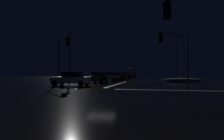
{
  "coord_description": "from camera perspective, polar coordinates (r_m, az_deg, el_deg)",
  "views": [
    {
      "loc": [
        4.95,
        -17.65,
        1.46
      ],
      "look_at": [
        -1.61,
        11.86,
        1.9
      ],
      "focal_mm": 32.39,
      "sensor_mm": 36.0,
      "label": 1
    }
  ],
  "objects": [
    {
      "name": "ground",
      "position": [
        18.4,
        -3.14,
        -5.54
      ],
      "size": [
        120.0,
        120.0,
        0.1
      ],
      "primitive_type": "cube",
      "color": "black"
    },
    {
      "name": "stop_line_north",
      "position": [
        26.42,
        1.72,
        -3.99
      ],
      "size": [
        0.35,
        14.15,
        0.01
      ],
      "color": "white",
      "rests_on": "ground"
    },
    {
      "name": "centre_line_ns",
      "position": [
        37.87,
        5.02,
        -3.03
      ],
      "size": [
        22.0,
        0.15,
        0.01
      ],
      "color": "yellow",
      "rests_on": "ground"
    },
    {
      "name": "crosswalk_bar_east",
      "position": [
        18.04,
        23.49,
        -5.4
      ],
      "size": [
        14.15,
        0.4,
        0.01
      ],
      "color": "white",
      "rests_on": "ground"
    },
    {
      "name": "snow_bank_left_curb",
      "position": [
        36.36,
        -10.15,
        -2.7
      ],
      "size": [
        11.34,
        1.5,
        0.53
      ],
      "color": "white",
      "rests_on": "ground"
    },
    {
      "name": "snow_bank_right_curb",
      "position": [
        35.73,
        19.15,
        -2.66
      ],
      "size": [
        6.44,
        1.5,
        0.58
      ],
      "color": "white",
      "rests_on": "ground"
    },
    {
      "name": "sedan_black",
      "position": [
        30.18,
        -3.97,
        -2.08
      ],
      "size": [
        2.02,
        4.33,
        1.57
      ],
      "color": "black",
      "rests_on": "ground"
    },
    {
      "name": "sedan_white",
      "position": [
        36.32,
        -0.62,
        -1.87
      ],
      "size": [
        2.02,
        4.33,
        1.57
      ],
      "color": "silver",
      "rests_on": "ground"
    },
    {
      "name": "sedan_red",
      "position": [
        42.39,
        1.4,
        -1.72
      ],
      "size": [
        2.02,
        4.33,
        1.57
      ],
      "color": "maroon",
      "rests_on": "ground"
    },
    {
      "name": "sedan_blue",
      "position": [
        47.82,
        2.17,
        -1.62
      ],
      "size": [
        2.02,
        4.33,
        1.57
      ],
      "color": "navy",
      "rests_on": "ground"
    },
    {
      "name": "sedan_orange",
      "position": [
        54.08,
        3.88,
        -1.52
      ],
      "size": [
        2.02,
        4.33,
        1.57
      ],
      "color": "#C66014",
      "rests_on": "ground"
    },
    {
      "name": "sedan_green",
      "position": [
        60.4,
        4.19,
        -1.45
      ],
      "size": [
        2.02,
        4.33,
        1.57
      ],
      "color": "#14512D",
      "rests_on": "ground"
    },
    {
      "name": "box_truck",
      "position": [
        68.32,
        5.31,
        -0.61
      ],
      "size": [
        2.68,
        8.28,
        3.08
      ],
      "color": "beige",
      "rests_on": "ground"
    },
    {
      "name": "sedan_silver_crossing",
      "position": [
        23.2,
        -11.44,
        -2.44
      ],
      "size": [
        4.33,
        2.02,
        1.57
      ],
      "color": "#B7B7BC",
      "rests_on": "ground"
    },
    {
      "name": "traffic_signal_se",
      "position": [
        10.95,
        25.24,
        13.62
      ],
      "size": [
        3.43,
        3.43,
        6.02
      ],
      "color": "#4C4C51",
      "rests_on": "ground"
    },
    {
      "name": "traffic_signal_nw",
      "position": [
        28.34,
        -13.88,
        5.03
      ],
      "size": [
        2.83,
        2.83,
        6.34
      ],
      "color": "#4C4C51",
      "rests_on": "ground"
    },
    {
      "name": "traffic_signal_ne",
      "position": [
        25.18,
        17.78,
        5.82
      ],
      "size": [
        3.61,
        3.61,
        6.27
      ],
      "color": "#4C4C51",
      "rests_on": "ground"
    },
    {
      "name": "streetlamp_right_far",
      "position": [
        47.85,
        17.82,
        3.53
      ],
      "size": [
        0.44,
        0.44,
        8.76
      ],
      "color": "#424247",
      "rests_on": "ground"
    },
    {
      "name": "streetlamp_left_near",
      "position": [
        34.8,
        -11.88,
        5.19
      ],
      "size": [
        0.44,
        0.44,
        8.82
      ],
      "color": "#424247",
      "rests_on": "ground"
    }
  ]
}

